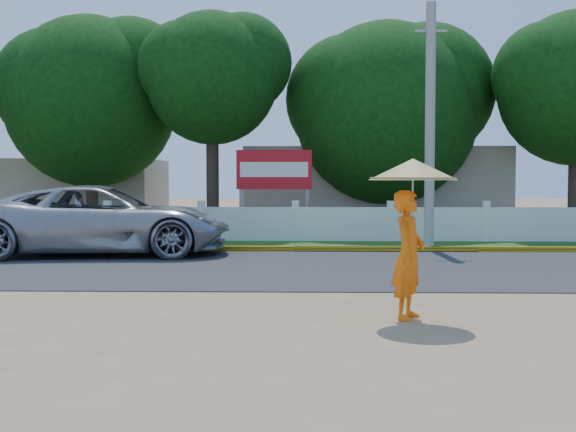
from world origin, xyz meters
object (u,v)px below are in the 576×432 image
(utility_pole, at_px, (430,127))
(billboard, at_px, (274,174))
(vehicle, at_px, (103,220))
(monk_with_parasol, at_px, (411,215))

(utility_pole, xyz_separation_m, billboard, (-4.55, 3.41, -1.32))
(vehicle, relative_size, billboard, 2.24)
(monk_with_parasol, bearing_deg, billboard, 100.65)
(monk_with_parasol, distance_m, billboard, 13.86)
(utility_pole, bearing_deg, monk_with_parasol, -101.04)
(utility_pole, height_order, billboard, utility_pole)
(vehicle, bearing_deg, monk_with_parasol, -147.18)
(billboard, bearing_deg, monk_with_parasol, -79.35)
(vehicle, height_order, billboard, billboard)
(monk_with_parasol, bearing_deg, utility_pole, 78.96)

